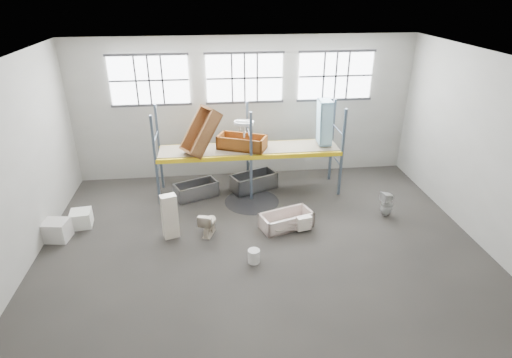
{
  "coord_description": "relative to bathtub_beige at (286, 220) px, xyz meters",
  "views": [
    {
      "loc": [
        -1.24,
        -9.3,
        6.61
      ],
      "look_at": [
        0.0,
        1.5,
        1.4
      ],
      "focal_mm": 29.11,
      "sensor_mm": 36.0,
      "label": 1
    }
  ],
  "objects": [
    {
      "name": "wall_right",
      "position": [
        5.2,
        -1.05,
        2.28
      ],
      "size": [
        0.1,
        10.0,
        5.0
      ],
      "primitive_type": "cube",
      "color": "#B8B6AA",
      "rests_on": "ground"
    },
    {
      "name": "sink_in_tub",
      "position": [
        -0.28,
        -0.35,
        -0.06
      ],
      "size": [
        0.58,
        0.58,
        0.16
      ],
      "primitive_type": "imported",
      "rotation": [
        0.0,
        0.0,
        0.35
      ],
      "color": "beige",
      "rests_on": "bathtub_beige"
    },
    {
      "name": "wall_front",
      "position": [
        -0.85,
        -6.1,
        2.28
      ],
      "size": [
        12.0,
        0.1,
        5.0
      ],
      "primitive_type": "cube",
      "color": "beige",
      "rests_on": "ground"
    },
    {
      "name": "bucket",
      "position": [
        -1.14,
        -1.6,
        -0.04
      ],
      "size": [
        0.41,
        0.41,
        0.36
      ],
      "primitive_type": "cylinder",
      "rotation": [
        0.0,
        0.0,
        0.43
      ],
      "color": "silver",
      "rests_on": "floor"
    },
    {
      "name": "rack_beam_back",
      "position": [
        -0.85,
        3.05,
        1.28
      ],
      "size": [
        6.0,
        0.1,
        0.14
      ],
      "primitive_type": "cube",
      "color": "yellow",
      "rests_on": "floor"
    },
    {
      "name": "window_right",
      "position": [
        2.35,
        3.89,
        3.38
      ],
      "size": [
        2.6,
        0.04,
        1.6
      ],
      "primitive_type": "cube",
      "color": "white",
      "rests_on": "wall_back"
    },
    {
      "name": "rack_upright_lb",
      "position": [
        -3.85,
        3.05,
        1.28
      ],
      "size": [
        0.08,
        0.08,
        3.0
      ],
      "primitive_type": "cube",
      "color": "slate",
      "rests_on": "floor"
    },
    {
      "name": "bathtub_beige",
      "position": [
        0.0,
        0.0,
        0.0
      ],
      "size": [
        1.67,
        1.16,
        0.45
      ],
      "primitive_type": null,
      "rotation": [
        0.0,
        0.0,
        0.32
      ],
      "color": "beige",
      "rests_on": "floor"
    },
    {
      "name": "window_left",
      "position": [
        -4.05,
        3.89,
        3.38
      ],
      "size": [
        2.6,
        0.04,
        1.6
      ],
      "primitive_type": "cube",
      "color": "white",
      "rests_on": "wall_back"
    },
    {
      "name": "rust_tub_flat",
      "position": [
        -1.09,
        2.42,
        1.6
      ],
      "size": [
        1.72,
        1.29,
        0.44
      ],
      "primitive_type": null,
      "rotation": [
        0.0,
        0.0,
        -0.41
      ],
      "color": "#8F5212",
      "rests_on": "shelf_deck"
    },
    {
      "name": "wet_patch",
      "position": [
        -0.85,
        1.65,
        -0.22
      ],
      "size": [
        1.8,
        1.8,
        0.0
      ],
      "primitive_type": "cylinder",
      "color": "black",
      "rests_on": "floor"
    },
    {
      "name": "carton_far",
      "position": [
        -6.03,
        0.74,
        0.02
      ],
      "size": [
        0.65,
        0.65,
        0.48
      ],
      "primitive_type": "cube",
      "rotation": [
        0.0,
        0.0,
        0.12
      ],
      "color": "white",
      "rests_on": "floor"
    },
    {
      "name": "cistern_spare",
      "position": [
        0.46,
        -0.32,
        0.06
      ],
      "size": [
        0.47,
        0.3,
        0.41
      ],
      "primitive_type": "cube",
      "rotation": [
        0.0,
        0.0,
        0.23
      ],
      "color": "beige",
      "rests_on": "bathtub_beige"
    },
    {
      "name": "wall_left",
      "position": [
        -6.9,
        -1.05,
        2.28
      ],
      "size": [
        0.1,
        10.0,
        5.0
      ],
      "primitive_type": "cube",
      "color": "#A6A499",
      "rests_on": "ground"
    },
    {
      "name": "rack_upright_ma",
      "position": [
        -0.85,
        1.85,
        1.28
      ],
      "size": [
        0.08,
        0.08,
        3.0
      ],
      "primitive_type": "cube",
      "color": "slate",
      "rests_on": "floor"
    },
    {
      "name": "rack_upright_mb",
      "position": [
        -0.85,
        3.05,
        1.28
      ],
      "size": [
        0.08,
        0.08,
        3.0
      ],
      "primitive_type": "cube",
      "color": "slate",
      "rests_on": "floor"
    },
    {
      "name": "toilet_beige",
      "position": [
        -2.29,
        -0.13,
        0.14
      ],
      "size": [
        0.63,
        0.82,
        0.73
      ],
      "primitive_type": "imported",
      "rotation": [
        0.0,
        0.0,
        2.79
      ],
      "color": "beige",
      "rests_on": "floor"
    },
    {
      "name": "window_mid",
      "position": [
        -0.85,
        3.89,
        3.38
      ],
      "size": [
        2.6,
        0.04,
        1.6
      ],
      "primitive_type": "cube",
      "color": "white",
      "rests_on": "wall_back"
    },
    {
      "name": "blue_tub_upright",
      "position": [
        1.66,
        2.45,
        2.17
      ],
      "size": [
        0.5,
        0.71,
        1.48
      ],
      "primitive_type": null,
      "rotation": [
        0.0,
        1.54,
        -0.06
      ],
      "color": "#A9E2FB",
      "rests_on": "shelf_deck"
    },
    {
      "name": "rust_tub_tilted",
      "position": [
        -2.4,
        2.24,
        2.07
      ],
      "size": [
        1.47,
        1.3,
        1.55
      ],
      "primitive_type": null,
      "rotation": [
        0.0,
        -0.96,
        0.56
      ],
      "color": "olive",
      "rests_on": "shelf_deck"
    },
    {
      "name": "floor",
      "position": [
        -0.85,
        -1.05,
        -0.27
      ],
      "size": [
        12.0,
        10.0,
        0.1
      ],
      "primitive_type": "cube",
      "color": "#413D38",
      "rests_on": "ground"
    },
    {
      "name": "wall_back",
      "position": [
        -0.85,
        4.0,
        2.28
      ],
      "size": [
        12.0,
        0.1,
        5.0
      ],
      "primitive_type": "cube",
      "color": "#A3A197",
      "rests_on": "ground"
    },
    {
      "name": "rack_upright_rb",
      "position": [
        2.15,
        3.05,
        1.28
      ],
      "size": [
        0.08,
        0.08,
        3.0
      ],
      "primitive_type": "cube",
      "color": "slate",
      "rests_on": "floor"
    },
    {
      "name": "steel_tub_right",
      "position": [
        -0.68,
        2.58,
        0.06
      ],
      "size": [
        1.71,
        1.27,
        0.57
      ],
      "primitive_type": null,
      "rotation": [
        0.0,
        0.0,
        0.4
      ],
      "color": "#9D9FA3",
      "rests_on": "floor"
    },
    {
      "name": "carton_near",
      "position": [
        -6.53,
        0.09,
        0.06
      ],
      "size": [
        0.75,
        0.67,
        0.57
      ],
      "primitive_type": "cube",
      "rotation": [
        0.0,
        0.0,
        -0.16
      ],
      "color": "silver",
      "rests_on": "floor"
    },
    {
      "name": "sink_on_shelf",
      "position": [
        -1.03,
        2.19,
        1.87
      ],
      "size": [
        0.73,
        0.62,
        0.56
      ],
      "primitive_type": "imported",
      "rotation": [
        0.0,
        0.0,
        -0.24
      ],
      "color": "silver",
      "rests_on": "rust_tub_flat"
    },
    {
      "name": "toilet_white",
      "position": [
        3.19,
        0.29,
        0.17
      ],
      "size": [
        0.42,
        0.41,
        0.8
      ],
      "primitive_type": "imported",
      "rotation": [
        0.0,
        0.0,
        -1.4
      ],
      "color": "silver",
      "rests_on": "floor"
    },
    {
      "name": "ceiling",
      "position": [
        -0.85,
        -1.05,
        4.83
      ],
      "size": [
        12.0,
        10.0,
        0.1
      ],
      "primitive_type": "cube",
      "color": "silver",
      "rests_on": "ground"
    },
    {
      "name": "rack_beam_front",
      "position": [
        -0.85,
        1.85,
        1.28
      ],
      "size": [
        6.0,
        0.1,
        0.14
      ],
      "primitive_type": "cube",
      "color": "yellow",
      "rests_on": "floor"
    },
    {
      "name": "cistern_tall",
      "position": [
        -3.34,
        -0.15,
        0.43
      ],
      "size": [
        0.49,
        0.39,
        1.32
      ],
      "primitive_type": "cube",
      "rotation": [
        0.0,
        0.0,
        0.3
      ],
      "color": "beige",
      "rests_on": "floor"
    },
    {
      "name": "rack_upright_ra",
      "position": [
        2.15,
        1.85,
        1.28
      ],
      "size": [
        0.08,
        0.08,
        3.0
      ],
      "primitive_type": "cube",
      "color": "slate",
      "rests_on": "floor"
    },
    {
      "name": "steel_tub_left",
      "position": [
        -2.67,
        2.21,
        0.03
      ],
      "size": [
        1.55,
        1.16,
        0.51
      ],
      "primitive_type": null,
      "rotation": [
        0.0,
        0.0,
        0.41
      ],
      "color": "#A8AAB1",
      "rests_on": "floor"
    },
    {
      "name": "rack_upright_la",
      "position": [
        -3.85,
        1.85,
        1.28
      ],
      "size": [
        0.08,
        0.08,
        3.0
      ],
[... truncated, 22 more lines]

